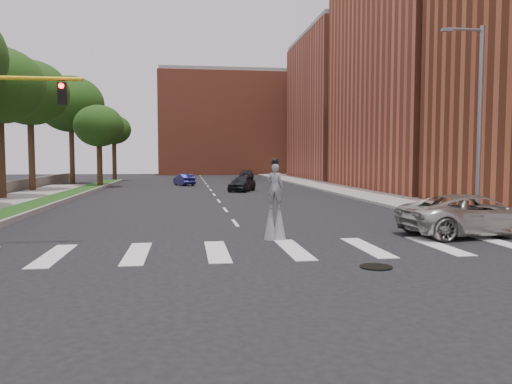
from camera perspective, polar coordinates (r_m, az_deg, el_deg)
ground_plane at (r=15.70m, az=0.47°, el=-7.38°), size 160.00×160.00×0.00m
grass_median at (r=36.53m, az=-22.59°, el=-0.97°), size 2.00×60.00×0.25m
median_curb at (r=36.28m, az=-20.98°, el=-0.94°), size 0.20×60.00×0.28m
sidewalk_right at (r=42.95m, az=12.16°, el=-0.11°), size 5.00×90.00×0.18m
manhole at (r=14.56m, az=13.56°, el=-8.32°), size 0.90×0.90×0.04m
building_mid at (r=52.08m, az=20.54°, el=13.59°), size 16.00×22.00×24.00m
building_far at (r=73.67m, az=11.46°, el=9.30°), size 16.00×22.00×20.00m
building_backdrop at (r=93.77m, az=-2.92°, el=7.60°), size 26.00×14.00×18.00m
streetlight at (r=25.03m, az=24.01°, el=7.78°), size 2.05×0.20×9.00m
stilt_performer at (r=18.68m, az=2.19°, el=-1.79°), size 0.82×0.64×3.06m
suv_crossing at (r=21.54m, az=23.63°, el=-2.42°), size 6.05×3.13×1.63m
car_near at (r=45.26m, az=-1.61°, el=1.00°), size 3.26×4.60×1.45m
car_mid at (r=55.36m, az=-8.22°, el=1.41°), size 2.55×4.09×1.27m
car_far at (r=67.48m, az=-1.11°, el=1.94°), size 2.65×4.86×1.34m
tree_4 at (r=48.69m, az=-24.45°, el=10.25°), size 6.68×6.68×11.58m
tree_5 at (r=60.75m, az=-20.41°, el=9.36°), size 7.42×7.42×12.23m
tree_6 at (r=53.62m, az=-17.52°, el=7.16°), size 5.00×5.00×8.40m
tree_7 at (r=67.74m, az=-15.94°, el=6.80°), size 4.45×4.45×8.57m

